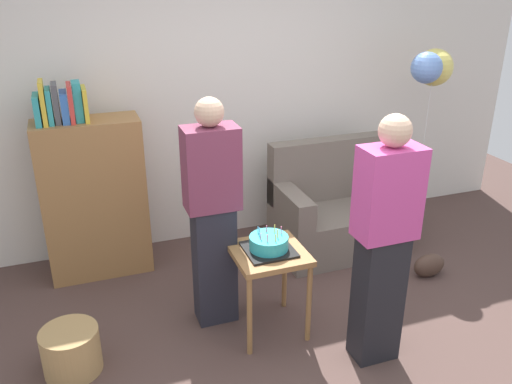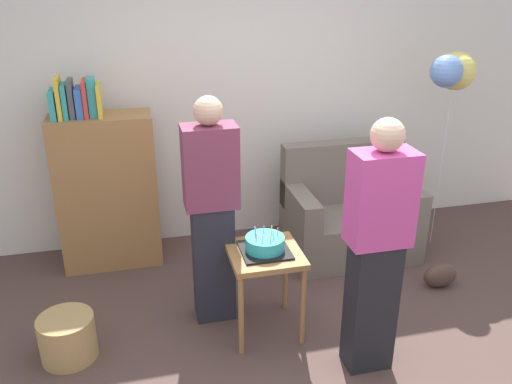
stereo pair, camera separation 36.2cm
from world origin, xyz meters
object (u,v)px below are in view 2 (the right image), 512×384
(couch, at_px, (348,216))
(bookshelf, at_px, (106,188))
(side_table, at_px, (265,264))
(wicker_basket, at_px, (68,337))
(handbag, at_px, (440,275))
(person_blowing_candles, at_px, (212,212))
(birthday_cake, at_px, (265,245))
(person_holding_cake, at_px, (376,249))
(balloon_bunch, at_px, (453,71))

(couch, relative_size, bookshelf, 0.68)
(side_table, height_order, wicker_basket, side_table)
(handbag, bearing_deg, person_blowing_candles, 178.15)
(bookshelf, relative_size, side_table, 2.58)
(wicker_basket, relative_size, handbag, 1.29)
(couch, distance_m, person_blowing_candles, 1.56)
(handbag, bearing_deg, side_table, -172.62)
(couch, xyz_separation_m, bookshelf, (-2.04, 0.29, 0.35))
(handbag, bearing_deg, couch, 123.85)
(bookshelf, height_order, birthday_cake, bookshelf)
(person_blowing_candles, xyz_separation_m, handbag, (1.81, -0.06, -0.73))
(wicker_basket, bearing_deg, person_blowing_candles, 13.05)
(couch, height_order, person_holding_cake, person_holding_cake)
(person_blowing_candles, bearing_deg, bookshelf, 117.02)
(side_table, relative_size, balloon_bunch, 0.36)
(couch, distance_m, side_table, 1.38)
(couch, distance_m, person_holding_cake, 1.57)
(person_holding_cake, distance_m, handbag, 1.38)
(birthday_cake, relative_size, handbag, 1.14)
(side_table, xyz_separation_m, person_blowing_candles, (-0.31, 0.25, 0.30))
(birthday_cake, distance_m, handbag, 1.62)
(couch, relative_size, person_blowing_candles, 0.67)
(wicker_basket, xyz_separation_m, balloon_bunch, (3.13, 0.87, 1.43))
(balloon_bunch, bearing_deg, couch, 177.30)
(person_holding_cake, bearing_deg, birthday_cake, -24.93)
(person_blowing_candles, height_order, handbag, person_blowing_candles)
(wicker_basket, bearing_deg, handbag, 3.56)
(handbag, relative_size, balloon_bunch, 0.16)
(person_holding_cake, distance_m, wicker_basket, 2.05)
(handbag, height_order, balloon_bunch, balloon_bunch)
(couch, bearing_deg, person_holding_cake, -107.78)
(person_holding_cake, height_order, balloon_bunch, balloon_bunch)
(side_table, bearing_deg, person_blowing_candles, 140.76)
(bookshelf, bearing_deg, balloon_bunch, -6.57)
(side_table, distance_m, birthday_cake, 0.15)
(person_holding_cake, relative_size, wicker_basket, 4.53)
(bookshelf, distance_m, handbag, 2.80)
(couch, xyz_separation_m, birthday_cake, (-1.00, -0.93, 0.34))
(couch, relative_size, side_table, 1.76)
(birthday_cake, xyz_separation_m, handbag, (1.50, 0.19, -0.58))
(side_table, xyz_separation_m, wicker_basket, (-1.32, 0.02, -0.38))
(couch, height_order, birthday_cake, couch)
(person_blowing_candles, bearing_deg, couch, 17.42)
(side_table, distance_m, handbag, 1.57)
(bookshelf, bearing_deg, birthday_cake, -49.70)
(handbag, bearing_deg, wicker_basket, -176.44)
(side_table, bearing_deg, balloon_bunch, 26.13)
(side_table, height_order, person_holding_cake, person_holding_cake)
(person_holding_cake, xyz_separation_m, wicker_basket, (-1.86, 0.51, -0.68))
(wicker_basket, bearing_deg, couch, 21.43)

